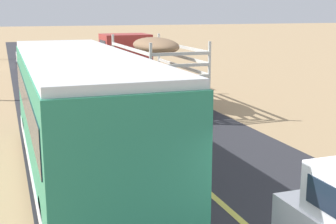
# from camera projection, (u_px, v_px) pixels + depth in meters

# --- Properties ---
(livestock_truck) EXTENTS (2.53, 9.70, 3.02)m
(livestock_truck) POSITION_uv_depth(u_px,v_px,m) (136.00, 59.00, 23.73)
(livestock_truck) COLOR #B2332D
(livestock_truck) RESTS_ON road_surface
(bus) EXTENTS (2.54, 10.00, 3.21)m
(bus) POSITION_uv_depth(u_px,v_px,m) (80.00, 114.00, 11.44)
(bus) COLOR #2D8C66
(bus) RESTS_ON road_surface
(car_far) EXTENTS (1.80, 4.40, 1.46)m
(car_far) POSITION_uv_depth(u_px,v_px,m) (29.00, 56.00, 36.12)
(car_far) COLOR silver
(car_far) RESTS_ON road_surface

